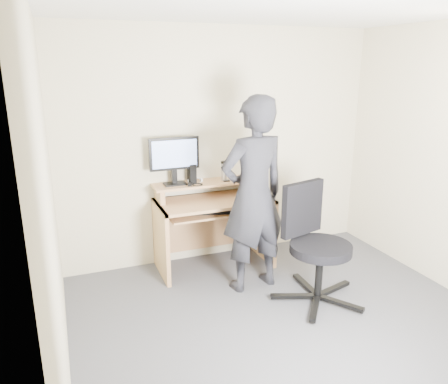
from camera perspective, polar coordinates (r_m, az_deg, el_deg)
ground at (r=3.77m, az=9.78°, el=-17.99°), size 3.50×3.50×0.00m
back_wall at (r=4.77m, az=-0.31°, el=5.99°), size 3.50×0.02×2.50m
ceiling at (r=3.14m, az=12.17°, el=23.15°), size 3.50×3.50×0.02m
desk at (r=4.68m, az=-1.62°, el=-3.12°), size 1.20×0.60×0.91m
monitor at (r=4.47m, az=-6.50°, el=4.61°), size 0.52×0.15×0.49m
external_drive at (r=4.60m, az=-4.23°, el=2.49°), size 0.07×0.13×0.20m
travel_mug at (r=4.66m, az=0.10°, el=2.66°), size 0.09×0.09×0.19m
smartphone at (r=4.68m, az=0.22°, el=1.60°), size 0.08×0.14×0.01m
charger at (r=4.47m, az=-4.45°, el=0.99°), size 0.06×0.05×0.03m
headphones at (r=4.64m, az=-3.81°, el=1.47°), size 0.17×0.17×0.06m
keyboard at (r=4.48m, az=-1.49°, el=-2.45°), size 0.49×0.30×0.03m
mouse at (r=4.55m, az=2.46°, el=-0.77°), size 0.10×0.07×0.04m
office_chair at (r=4.06m, az=11.67°, el=-6.13°), size 0.84×0.81×1.06m
person at (r=4.08m, az=3.85°, el=-0.48°), size 0.73×0.54×1.86m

